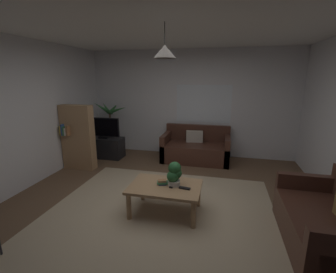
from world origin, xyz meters
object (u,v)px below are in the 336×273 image
object	(u,v)px
potted_palm_corner	(111,131)
coffee_table	(165,190)
book_on_table_0	(162,183)
tv	(103,128)
couch_right_side	(327,227)
remote_on_table_1	(185,188)
bookshelf_corner	(78,137)
pendant_lamp	(165,51)
book_on_table_2	(162,181)
tv_stand	(105,147)
remote_on_table_0	(173,185)
couch_under_window	(196,149)
potted_plant_on_table	(174,174)
book_on_table_1	(163,182)

from	to	relation	value
potted_palm_corner	coffee_table	bearing A→B (deg)	-50.42
book_on_table_0	tv	size ratio (longest dim) A/B	0.15
couch_right_side	tv	xyz separation A→B (m)	(-4.11, 2.41, 0.48)
remote_on_table_1	potted_palm_corner	bearing A→B (deg)	-128.77
bookshelf_corner	pendant_lamp	bearing A→B (deg)	-29.90
book_on_table_2	tv_stand	size ratio (longest dim) A/B	0.13
coffee_table	remote_on_table_0	bearing A→B (deg)	3.26
tv	couch_under_window	bearing A→B (deg)	7.56
potted_plant_on_table	tv	xyz separation A→B (m)	(-2.21, 2.06, 0.15)
book_on_table_0	potted_plant_on_table	distance (m)	0.24
remote_on_table_0	potted_palm_corner	bearing A→B (deg)	140.76
book_on_table_2	book_on_table_1	bearing A→B (deg)	-3.44
remote_on_table_1	tv_stand	size ratio (longest dim) A/B	0.18
book_on_table_1	book_on_table_2	xyz separation A→B (m)	(-0.01, 0.00, 0.02)
book_on_table_2	tv_stand	world-z (taller)	book_on_table_2
book_on_table_0	bookshelf_corner	world-z (taller)	bookshelf_corner
book_on_table_1	bookshelf_corner	world-z (taller)	bookshelf_corner
potted_plant_on_table	remote_on_table_1	bearing A→B (deg)	-27.80
couch_right_side	book_on_table_0	distance (m)	2.11
remote_on_table_0	potted_plant_on_table	distance (m)	0.17
coffee_table	potted_plant_on_table	bearing A→B (deg)	19.51
remote_on_table_1	pendant_lamp	distance (m)	1.86
remote_on_table_1	potted_palm_corner	size ratio (longest dim) A/B	0.12
coffee_table	remote_on_table_0	distance (m)	0.14
tv	potted_palm_corner	world-z (taller)	potted_palm_corner
potted_palm_corner	pendant_lamp	bearing A→B (deg)	-50.42
couch_right_side	coffee_table	distance (m)	2.05
book_on_table_2	pendant_lamp	world-z (taller)	pendant_lamp
coffee_table	book_on_table_2	distance (m)	0.13
couch_right_side	potted_plant_on_table	size ratio (longest dim) A/B	4.14
book_on_table_1	potted_palm_corner	size ratio (longest dim) A/B	0.11
book_on_table_0	tv	xyz separation A→B (m)	(-2.04, 2.07, 0.32)
couch_under_window	potted_plant_on_table	distance (m)	2.38
couch_under_window	pendant_lamp	world-z (taller)	pendant_lamp
book_on_table_0	potted_palm_corner	distance (m)	3.29
tv	potted_palm_corner	xyz separation A→B (m)	(-0.05, 0.47, -0.18)
pendant_lamp	tv	bearing A→B (deg)	134.72
potted_palm_corner	pendant_lamp	world-z (taller)	pendant_lamp
book_on_table_0	tv_stand	distance (m)	2.92
book_on_table_1	potted_plant_on_table	size ratio (longest dim) A/B	0.45
remote_on_table_0	potted_plant_on_table	xyz separation A→B (m)	(0.01, 0.04, 0.17)
pendant_lamp	potted_palm_corner	bearing A→B (deg)	129.58
remote_on_table_1	book_on_table_0	bearing A→B (deg)	-95.00
book_on_table_1	bookshelf_corner	distance (m)	2.58
remote_on_table_1	bookshelf_corner	bearing A→B (deg)	-109.29
remote_on_table_0	potted_plant_on_table	bearing A→B (deg)	79.03
couch_under_window	bookshelf_corner	xyz separation A→B (m)	(-2.43, -1.10, 0.43)
coffee_table	pendant_lamp	bearing A→B (deg)	0.00
book_on_table_1	bookshelf_corner	xyz separation A→B (m)	(-2.22, 1.28, 0.24)
couch_under_window	coffee_table	size ratio (longest dim) A/B	1.53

